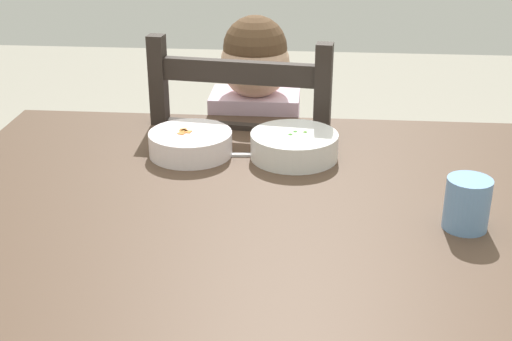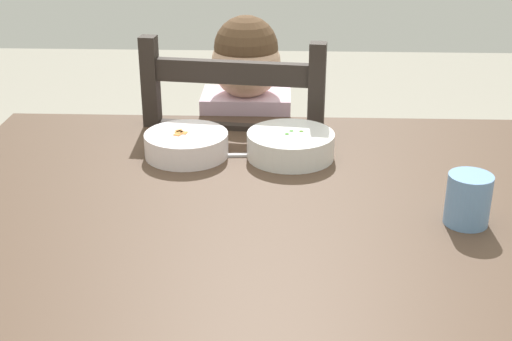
{
  "view_description": "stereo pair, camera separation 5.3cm",
  "coord_description": "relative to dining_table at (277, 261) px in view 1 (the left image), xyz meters",
  "views": [
    {
      "loc": [
        0.05,
        -1.09,
        1.29
      ],
      "look_at": [
        -0.04,
        0.08,
        0.77
      ],
      "focal_mm": 49.45,
      "sensor_mm": 36.0,
      "label": 1
    },
    {
      "loc": [
        0.0,
        -1.09,
        1.29
      ],
      "look_at": [
        -0.04,
        0.08,
        0.77
      ],
      "focal_mm": 49.45,
      "sensor_mm": 36.0,
      "label": 2
    }
  ],
  "objects": [
    {
      "name": "drinking_cup",
      "position": [
        0.32,
        -0.02,
        0.14
      ],
      "size": [
        0.07,
        0.07,
        0.09
      ],
      "primitive_type": "cylinder",
      "color": "#6A97CD",
      "rests_on": "dining_table"
    },
    {
      "name": "bowl_of_carrots",
      "position": [
        -0.2,
        0.27,
        0.12
      ],
      "size": [
        0.17,
        0.17,
        0.05
      ],
      "color": "white",
      "rests_on": "dining_table"
    },
    {
      "name": "dining_chair",
      "position": [
        -0.1,
        0.56,
        -0.18
      ],
      "size": [
        0.47,
        0.47,
        0.93
      ],
      "color": "#2A231F",
      "rests_on": "ground"
    },
    {
      "name": "bowl_of_peas",
      "position": [
        0.02,
        0.27,
        0.12
      ],
      "size": [
        0.18,
        0.18,
        0.06
      ],
      "color": "white",
      "rests_on": "dining_table"
    },
    {
      "name": "child_figure",
      "position": [
        -0.09,
        0.56,
        -0.0
      ],
      "size": [
        0.32,
        0.31,
        0.95
      ],
      "color": "silver",
      "rests_on": "ground"
    },
    {
      "name": "dining_table",
      "position": [
        0.0,
        0.0,
        0.0
      ],
      "size": [
        1.31,
        1.03,
        0.72
      ],
      "color": "#4D3829",
      "rests_on": "ground"
    },
    {
      "name": "spoon",
      "position": [
        -0.13,
        0.26,
        0.1
      ],
      "size": [
        0.14,
        0.03,
        0.01
      ],
      "color": "silver",
      "rests_on": "dining_table"
    }
  ]
}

